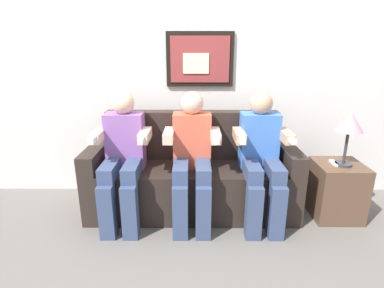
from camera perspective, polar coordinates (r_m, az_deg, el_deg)
name	(u,v)px	position (r m, az deg, el deg)	size (l,w,h in m)	color
ground_plane	(192,228)	(2.66, -0.02, -15.51)	(5.54, 5.54, 0.00)	#66605B
back_wall_assembly	(193,65)	(2.99, 0.11, 14.71)	(4.26, 0.10, 2.60)	silver
couch	(192,178)	(2.80, 0.02, -6.47)	(1.86, 0.58, 0.90)	#2D231E
person_on_left	(123,154)	(2.60, -12.80, -1.89)	(0.46, 0.56, 1.11)	#8C59A5
person_in_middle	(192,154)	(2.53, 0.01, -1.97)	(0.46, 0.56, 1.11)	#D8593F
person_on_right	(261,155)	(2.60, 12.83, -1.94)	(0.46, 0.56, 1.11)	#3F72CC
side_table_right	(336,190)	(3.01, 25.42, -7.82)	(0.40, 0.40, 0.50)	brown
table_lamp	(350,124)	(2.80, 27.48, 3.29)	(0.22, 0.22, 0.46)	#333338
spare_remote_on_table	(334,163)	(2.89, 25.12, -3.23)	(0.04, 0.13, 0.02)	white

